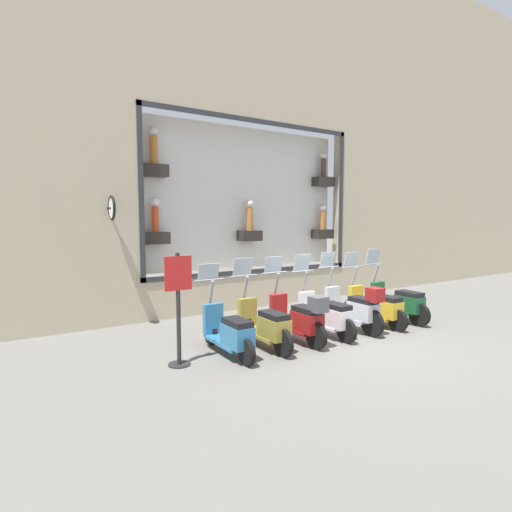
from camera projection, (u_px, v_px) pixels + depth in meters
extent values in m
plane|color=#66635E|center=(347.00, 339.00, 7.92)|extent=(120.00, 120.00, 0.00)
cube|color=tan|center=(475.00, 147.00, 16.06)|extent=(0.40, 14.90, 10.57)
cube|color=tan|center=(252.00, 289.00, 10.91)|extent=(0.40, 6.20, 0.93)
cube|color=tan|center=(252.00, 9.00, 10.26)|extent=(0.40, 6.20, 5.59)
cube|color=#2D2D33|center=(256.00, 121.00, 10.34)|extent=(0.04, 6.20, 0.12)
cube|color=#2D2D33|center=(256.00, 271.00, 10.69)|extent=(0.04, 6.20, 0.12)
cube|color=#2D2D33|center=(341.00, 200.00, 12.12)|extent=(0.04, 0.12, 4.05)
cube|color=#2D2D33|center=(141.00, 193.00, 8.90)|extent=(0.04, 0.12, 4.05)
cube|color=silver|center=(246.00, 198.00, 10.99)|extent=(0.04, 5.96, 3.81)
cube|color=#28231E|center=(323.00, 182.00, 12.14)|extent=(0.36, 0.62, 0.28)
cylinder|color=#47382D|center=(323.00, 168.00, 12.10)|extent=(0.15, 0.15, 0.55)
sphere|color=beige|center=(324.00, 155.00, 12.07)|extent=(0.20, 0.20, 0.20)
cube|color=#28231E|center=(154.00, 171.00, 9.36)|extent=(0.36, 0.62, 0.28)
cylinder|color=#B26B2D|center=(154.00, 150.00, 9.32)|extent=(0.18, 0.18, 0.65)
sphere|color=beige|center=(153.00, 131.00, 9.28)|extent=(0.23, 0.23, 0.23)
cube|color=#28231E|center=(322.00, 234.00, 12.28)|extent=(0.36, 0.62, 0.28)
cylinder|color=#B26B2D|center=(323.00, 220.00, 12.24)|extent=(0.15, 0.15, 0.56)
sphere|color=beige|center=(323.00, 208.00, 12.21)|extent=(0.20, 0.20, 0.20)
cube|color=#28231E|center=(250.00, 236.00, 10.89)|extent=(0.36, 0.62, 0.28)
cylinder|color=#B26B2D|center=(250.00, 219.00, 10.85)|extent=(0.17, 0.17, 0.61)
sphere|color=beige|center=(250.00, 204.00, 10.82)|extent=(0.22, 0.22, 0.22)
cube|color=#28231E|center=(156.00, 238.00, 9.50)|extent=(0.36, 0.62, 0.28)
cylinder|color=#CC4C23|center=(155.00, 219.00, 9.46)|extent=(0.17, 0.17, 0.60)
sphere|color=white|center=(155.00, 202.00, 9.43)|extent=(0.22, 0.22, 0.22)
cylinder|color=black|center=(110.00, 208.00, 8.42)|extent=(0.35, 0.05, 0.05)
torus|color=black|center=(112.00, 208.00, 8.27)|extent=(0.53, 0.06, 0.53)
cylinder|color=white|center=(112.00, 208.00, 8.27)|extent=(0.43, 0.03, 0.43)
cylinder|color=black|center=(374.00, 304.00, 9.93)|extent=(0.52, 0.09, 0.52)
cylinder|color=black|center=(419.00, 315.00, 8.85)|extent=(0.52, 0.09, 0.52)
cube|color=#19512D|center=(395.00, 310.00, 9.39)|extent=(1.02, 0.38, 0.06)
cube|color=#19512D|center=(409.00, 304.00, 9.06)|extent=(0.61, 0.35, 0.36)
cube|color=black|center=(410.00, 294.00, 9.04)|extent=(0.58, 0.31, 0.10)
cube|color=#19512D|center=(377.00, 293.00, 9.82)|extent=(0.12, 0.37, 0.56)
cylinder|color=gray|center=(376.00, 273.00, 9.84)|extent=(0.20, 0.06, 0.45)
cylinder|color=gray|center=(374.00, 264.00, 9.88)|extent=(0.04, 0.61, 0.04)
cube|color=silver|center=(373.00, 256.00, 9.89)|extent=(0.10, 0.42, 0.39)
cylinder|color=black|center=(352.00, 309.00, 9.56)|extent=(0.47, 0.09, 0.47)
cylinder|color=black|center=(398.00, 321.00, 8.44)|extent=(0.47, 0.09, 0.47)
cube|color=gold|center=(373.00, 315.00, 9.00)|extent=(1.02, 0.38, 0.06)
cube|color=gold|center=(387.00, 309.00, 8.67)|extent=(0.61, 0.35, 0.36)
cube|color=black|center=(387.00, 298.00, 8.64)|extent=(0.58, 0.31, 0.10)
cube|color=gold|center=(356.00, 297.00, 9.43)|extent=(0.12, 0.37, 0.56)
cylinder|color=gray|center=(354.00, 276.00, 9.44)|extent=(0.20, 0.06, 0.45)
cylinder|color=gray|center=(352.00, 267.00, 9.48)|extent=(0.04, 0.60, 0.04)
cube|color=silver|center=(351.00, 259.00, 9.50)|extent=(0.09, 0.42, 0.35)
cylinder|color=black|center=(330.00, 311.00, 9.13)|extent=(0.56, 0.09, 0.56)
cylinder|color=black|center=(372.00, 323.00, 8.07)|extent=(0.56, 0.09, 0.56)
cube|color=#B7BCC6|center=(350.00, 317.00, 8.60)|extent=(1.02, 0.39, 0.06)
cube|color=#B7BCC6|center=(363.00, 311.00, 8.27)|extent=(0.61, 0.35, 0.36)
cube|color=black|center=(363.00, 300.00, 8.25)|extent=(0.58, 0.31, 0.10)
cube|color=#B7BCC6|center=(332.00, 299.00, 9.03)|extent=(0.12, 0.37, 0.56)
cylinder|color=gray|center=(331.00, 277.00, 9.05)|extent=(0.20, 0.06, 0.45)
cylinder|color=gray|center=(329.00, 267.00, 9.08)|extent=(0.04, 0.60, 0.04)
cube|color=silver|center=(328.00, 259.00, 9.10)|extent=(0.09, 0.42, 0.35)
cube|color=maroon|center=(375.00, 295.00, 7.97)|extent=(0.28, 0.28, 0.28)
cylinder|color=black|center=(303.00, 317.00, 8.77)|extent=(0.47, 0.09, 0.47)
cylinder|color=black|center=(346.00, 331.00, 7.65)|extent=(0.47, 0.09, 0.47)
cube|color=silver|center=(323.00, 324.00, 8.21)|extent=(1.02, 0.39, 0.06)
cube|color=silver|center=(336.00, 318.00, 7.87)|extent=(0.61, 0.35, 0.36)
cube|color=black|center=(336.00, 306.00, 7.85)|extent=(0.58, 0.31, 0.10)
cube|color=silver|center=(307.00, 304.00, 8.64)|extent=(0.12, 0.37, 0.56)
cylinder|color=gray|center=(305.00, 281.00, 8.65)|extent=(0.20, 0.06, 0.45)
cylinder|color=gray|center=(303.00, 271.00, 8.69)|extent=(0.04, 0.61, 0.04)
cube|color=silver|center=(302.00, 262.00, 8.71)|extent=(0.09, 0.42, 0.37)
cylinder|color=black|center=(276.00, 320.00, 8.35)|extent=(0.52, 0.09, 0.52)
cylinder|color=black|center=(316.00, 335.00, 7.27)|extent=(0.52, 0.09, 0.52)
cube|color=maroon|center=(294.00, 328.00, 7.81)|extent=(1.02, 0.38, 0.06)
cube|color=maroon|center=(307.00, 322.00, 7.48)|extent=(0.61, 0.35, 0.36)
cube|color=black|center=(307.00, 310.00, 7.46)|extent=(0.58, 0.31, 0.10)
cube|color=maroon|center=(278.00, 307.00, 8.24)|extent=(0.12, 0.37, 0.56)
cylinder|color=gray|center=(277.00, 283.00, 8.26)|extent=(0.20, 0.06, 0.45)
cylinder|color=gray|center=(275.00, 273.00, 8.30)|extent=(0.04, 0.60, 0.04)
cube|color=silver|center=(274.00, 264.00, 8.31)|extent=(0.09, 0.42, 0.34)
cube|color=#4C4C51|center=(318.00, 304.00, 7.17)|extent=(0.28, 0.28, 0.28)
cylinder|color=black|center=(245.00, 326.00, 7.97)|extent=(0.50, 0.09, 0.50)
cylinder|color=black|center=(283.00, 343.00, 6.87)|extent=(0.50, 0.09, 0.50)
cube|color=olive|center=(262.00, 334.00, 7.42)|extent=(1.02, 0.38, 0.06)
cube|color=olive|center=(274.00, 328.00, 7.08)|extent=(0.61, 0.35, 0.36)
cube|color=black|center=(274.00, 315.00, 7.06)|extent=(0.58, 0.31, 0.10)
cube|color=olive|center=(247.00, 312.00, 7.85)|extent=(0.12, 0.37, 0.56)
cylinder|color=gray|center=(246.00, 287.00, 7.86)|extent=(0.20, 0.06, 0.45)
cylinder|color=gray|center=(244.00, 276.00, 7.90)|extent=(0.04, 0.60, 0.04)
cube|color=silver|center=(243.00, 267.00, 7.92)|extent=(0.09, 0.42, 0.35)
cylinder|color=black|center=(210.00, 332.00, 7.59)|extent=(0.44, 0.09, 0.44)
cylinder|color=black|center=(246.00, 352.00, 6.46)|extent=(0.44, 0.09, 0.44)
cube|color=teal|center=(227.00, 342.00, 7.02)|extent=(1.02, 0.38, 0.06)
cube|color=teal|center=(237.00, 336.00, 6.69)|extent=(0.61, 0.35, 0.36)
cube|color=black|center=(237.00, 322.00, 6.67)|extent=(0.58, 0.31, 0.10)
cube|color=teal|center=(213.00, 318.00, 7.45)|extent=(0.12, 0.37, 0.56)
cylinder|color=gray|center=(211.00, 292.00, 7.47)|extent=(0.20, 0.06, 0.45)
cylinder|color=gray|center=(210.00, 280.00, 7.51)|extent=(0.04, 0.61, 0.04)
cube|color=silver|center=(209.00, 272.00, 7.53)|extent=(0.08, 0.42, 0.31)
cylinder|color=#232326|center=(179.00, 364.00, 6.50)|extent=(0.36, 0.36, 0.02)
cylinder|color=#232326|center=(178.00, 310.00, 6.42)|extent=(0.07, 0.07, 1.84)
cube|color=red|center=(178.00, 273.00, 6.35)|extent=(0.03, 0.45, 0.55)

